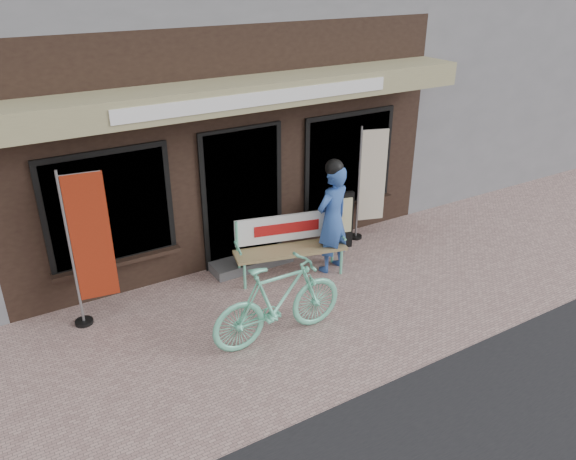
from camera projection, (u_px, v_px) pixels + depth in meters
ground at (311, 320)px, 7.56m from camera, size 70.00×70.00×0.00m
storefront at (165, 46)px, 10.11m from camera, size 7.00×6.77×6.00m
neighbor_right_near at (473, 28)px, 14.52m from camera, size 10.00×7.00×5.60m
bench at (289, 241)px, 8.50m from camera, size 1.76×0.83×0.92m
person at (332, 217)px, 8.46m from camera, size 0.70×0.55×1.80m
bicycle at (278, 301)px, 6.99m from camera, size 1.81×0.52×1.09m
nobori_red at (89, 246)px, 7.09m from camera, size 0.64×0.27×2.16m
nobori_cream at (370, 182)px, 9.41m from camera, size 0.59×0.29×1.99m
menu_stand at (339, 220)px, 9.25m from camera, size 0.50×0.22×0.99m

